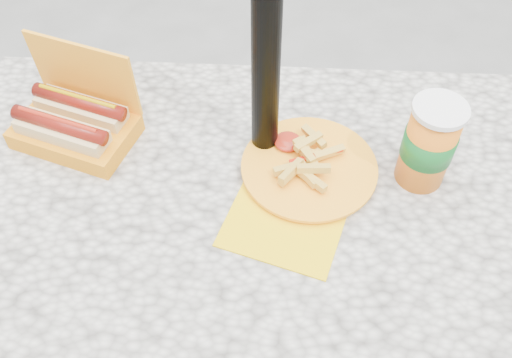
{
  "coord_description": "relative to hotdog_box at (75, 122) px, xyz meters",
  "views": [
    {
      "loc": [
        0.02,
        -0.59,
        1.57
      ],
      "look_at": [
        -0.01,
        0.04,
        0.8
      ],
      "focal_mm": 40.0,
      "sensor_mm": 36.0,
      "label": 1
    }
  ],
  "objects": [
    {
      "name": "picnic_table",
      "position": [
        0.37,
        -0.17,
        -0.15
      ],
      "size": [
        1.2,
        0.8,
        0.75
      ],
      "color": "beige",
      "rests_on": "ground"
    },
    {
      "name": "hotdog_box",
      "position": [
        0.0,
        0.0,
        0.0
      ],
      "size": [
        0.26,
        0.21,
        0.18
      ],
      "rotation": [
        0.0,
        0.0,
        -0.32
      ],
      "color": "#FF9E1C",
      "rests_on": "picnic_table"
    },
    {
      "name": "soda_cup",
      "position": [
        0.65,
        -0.07,
        0.05
      ],
      "size": [
        0.09,
        0.09,
        0.18
      ],
      "rotation": [
        0.0,
        0.0,
        -0.08
      ],
      "color": "orange",
      "rests_on": "picnic_table"
    },
    {
      "name": "fries_plate",
      "position": [
        0.45,
        -0.07,
        -0.03
      ],
      "size": [
        0.29,
        0.36,
        0.05
      ],
      "rotation": [
        0.0,
        0.0,
        -0.06
      ],
      "color": "yellow",
      "rests_on": "picnic_table"
    }
  ]
}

